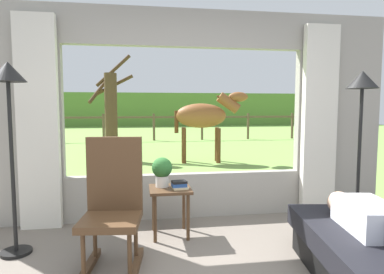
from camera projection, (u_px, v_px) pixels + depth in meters
The scene contains 15 objects.
back_wall_with_window at pixel (186, 118), 4.12m from camera, with size 5.20×0.12×2.55m.
curtain_panel_left at pixel (38, 123), 3.72m from camera, with size 0.44×0.10×2.40m, color silver.
curtain_panel_right at pixel (319, 121), 4.24m from camera, with size 0.44×0.10×2.40m, color silver.
outdoor_pasture_lawn at pixel (153, 138), 14.95m from camera, with size 36.00×21.68×0.02m, color #759E47.
distant_hill_ridge at pixel (147, 110), 24.53m from camera, with size 36.00×2.00×2.40m, color #598236.
recliner_sofa at pixel (380, 264), 2.47m from camera, with size 1.16×1.82×0.42m.
rocking_chair at pixel (113, 205), 2.85m from camera, with size 0.54×0.73×1.12m.
side_table at pixel (170, 196), 3.57m from camera, with size 0.44×0.44×0.52m.
potted_plant at pixel (162, 170), 3.59m from camera, with size 0.22×0.22×0.32m.
book_stack at pixel (179, 185), 3.52m from camera, with size 0.18×0.16×0.09m.
floor_lamp_left at pixel (9, 100), 3.02m from camera, with size 0.32×0.32×1.79m.
floor_lamp_right at pixel (361, 104), 3.46m from camera, with size 0.32×0.32×1.75m.
horse at pixel (204, 116), 8.19m from camera, with size 1.82×0.70×1.73m.
pasture_tree at pixel (111, 113), 8.66m from camera, with size 1.16×0.74×2.77m.
pasture_fence_line at pixel (154, 123), 13.60m from camera, with size 16.10×0.10×1.10m.
Camera 1 is at (-0.57, -1.82, 1.38)m, focal length 31.22 mm.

